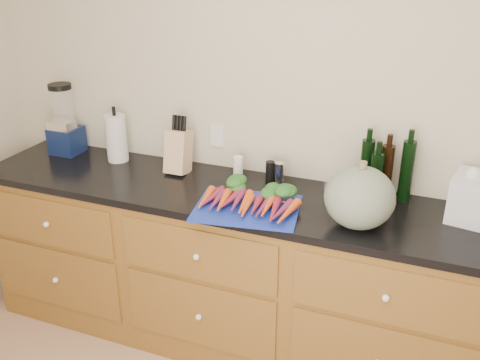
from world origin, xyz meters
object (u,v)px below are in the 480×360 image
at_px(cutting_board, 247,208).
at_px(blender_appliance, 64,123).
at_px(carrots, 250,199).
at_px(paper_towel, 116,138).
at_px(tomato_box, 341,188).
at_px(knife_block, 179,152).
at_px(squash, 360,198).

xyz_separation_m(cutting_board, blender_appliance, (-1.29, 0.32, 0.18)).
distance_m(carrots, blender_appliance, 1.33).
bearing_deg(carrots, paper_towel, 163.12).
distance_m(blender_appliance, tomato_box, 1.68).
bearing_deg(cutting_board, knife_block, 150.07).
relative_size(cutting_board, knife_block, 2.08).
bearing_deg(squash, cutting_board, -176.64).
distance_m(cutting_board, carrots, 0.05).
xyz_separation_m(carrots, tomato_box, (0.38, 0.29, -0.00)).
height_order(cutting_board, paper_towel, paper_towel).
relative_size(squash, knife_block, 1.32).
bearing_deg(knife_block, paper_towel, 177.23).
bearing_deg(blender_appliance, squash, -9.00).
distance_m(blender_appliance, paper_towel, 0.36).
xyz_separation_m(cutting_board, paper_towel, (-0.93, 0.32, 0.13)).
distance_m(cutting_board, knife_block, 0.61).
height_order(blender_appliance, tomato_box, blender_appliance).
xyz_separation_m(cutting_board, knife_block, (-0.52, 0.30, 0.11)).
bearing_deg(cutting_board, paper_towel, 161.10).
bearing_deg(paper_towel, blender_appliance, -179.63).
relative_size(cutting_board, carrots, 1.05).
bearing_deg(paper_towel, squash, -11.26).
distance_m(cutting_board, squash, 0.54).
bearing_deg(cutting_board, blender_appliance, 166.20).
height_order(squash, tomato_box, squash).
bearing_deg(knife_block, carrots, -26.83).
bearing_deg(squash, blender_appliance, 171.00).
relative_size(knife_block, tomato_box, 1.58).
relative_size(paper_towel, knife_block, 1.16).
xyz_separation_m(cutting_board, squash, (0.52, 0.03, 0.13)).
bearing_deg(squash, tomato_box, 114.45).
height_order(squash, paper_towel, squash).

